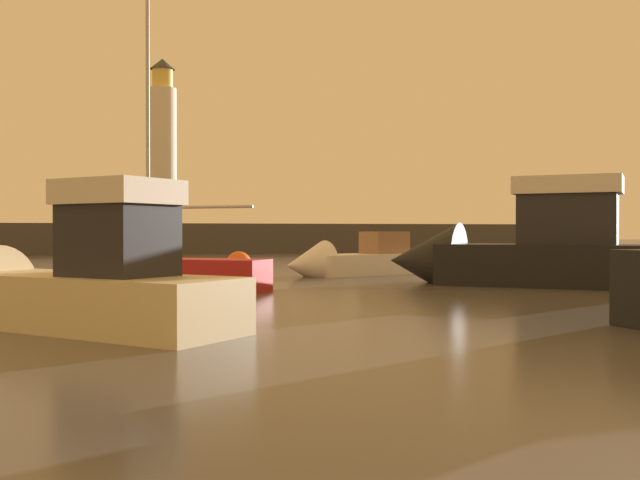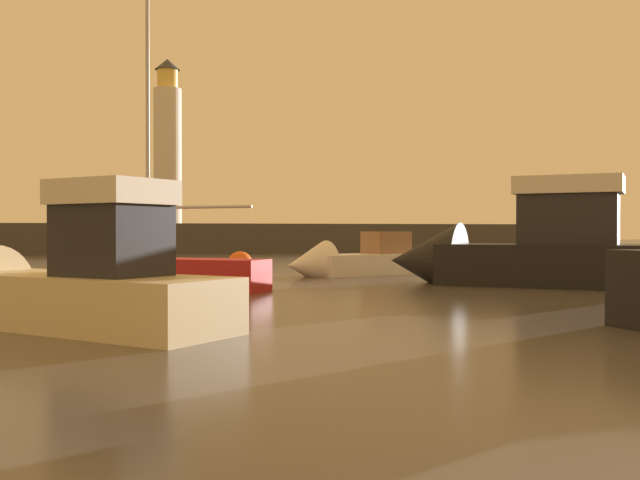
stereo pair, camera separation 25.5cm
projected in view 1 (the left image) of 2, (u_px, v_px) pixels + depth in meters
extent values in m
plane|color=#4C4742|center=(232.00, 273.00, 30.86)|extent=(220.00, 220.00, 0.00)
cube|color=#423F3D|center=(184.00, 239.00, 58.49)|extent=(71.67, 4.27, 2.40)
cylinder|color=silver|center=(163.00, 156.00, 57.99)|extent=(2.20, 2.20, 10.76)
cylinder|color=#F2CC59|center=(162.00, 79.00, 57.92)|extent=(1.65, 1.65, 1.51)
cone|color=#33383D|center=(162.00, 64.00, 57.91)|extent=(1.98, 1.98, 0.86)
cube|color=white|center=(367.00, 264.00, 29.71)|extent=(5.37, 3.55, 0.84)
cone|color=white|center=(306.00, 265.00, 28.02)|extent=(2.32, 2.39, 1.90)
cube|color=#8C6647|center=(384.00, 243.00, 30.21)|extent=(2.03, 1.79, 0.92)
cube|color=beige|center=(89.00, 302.00, 13.05)|extent=(5.57, 5.59, 0.98)
cube|color=#232328|center=(118.00, 241.00, 12.67)|extent=(2.18, 2.18, 1.24)
cube|color=silver|center=(118.00, 192.00, 12.66)|extent=(2.39, 2.40, 0.43)
cube|color=black|center=(555.00, 265.00, 23.43)|extent=(7.38, 6.73, 1.34)
cone|color=black|center=(424.00, 261.00, 25.22)|extent=(3.60, 3.62, 2.65)
cube|color=#232328|center=(568.00, 219.00, 23.25)|extent=(3.39, 3.21, 1.60)
cube|color=silver|center=(568.00, 185.00, 23.23)|extent=(3.73, 3.53, 0.56)
cube|color=#B21E1E|center=(166.00, 274.00, 21.87)|extent=(6.07, 4.76, 0.95)
cylinder|color=#B7B7BC|center=(148.00, 118.00, 22.02)|extent=(0.12, 0.12, 8.50)
cylinder|color=#B7B7BC|center=(199.00, 207.00, 21.47)|extent=(2.94, 2.03, 0.09)
sphere|color=#EA5919|center=(239.00, 264.00, 28.05)|extent=(1.00, 1.00, 1.00)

